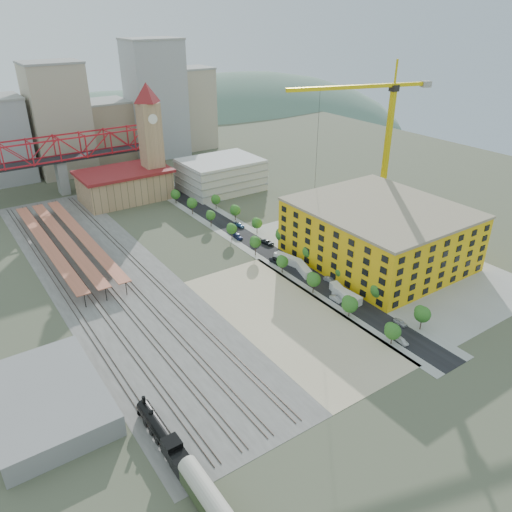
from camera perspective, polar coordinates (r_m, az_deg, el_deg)
ground at (r=159.89m, az=-2.17°, el=-1.54°), size 400.00×400.00×0.00m
ballast_strip at (r=161.15m, az=-16.46°, el=-2.46°), size 36.00×165.00×0.06m
dirt_lot at (r=135.80m, az=3.61°, el=-7.17°), size 28.00×67.00×0.06m
street_asphalt at (r=178.92m, az=-0.43°, el=1.72°), size 12.00×170.00×0.06m
sidewalk_west at (r=176.21m, az=-1.91°, el=1.29°), size 3.00×170.00×0.04m
sidewalk_east at (r=181.78m, az=1.01°, el=2.13°), size 3.00×170.00×0.04m
construction_pad at (r=172.98m, az=14.18°, el=-0.08°), size 50.00×90.00×0.06m
rail_tracks at (r=160.67m, az=-17.07°, el=-2.60°), size 26.56×160.00×0.18m
platform_canopies at (r=182.53m, az=-20.97°, el=1.74°), size 16.00×80.00×4.12m
station_hall at (r=224.05m, az=-14.76°, el=7.89°), size 38.00×24.00×13.10m
clock_tower at (r=220.97m, az=-12.03°, el=13.88°), size 12.00×12.00×52.00m
parking_garage at (r=229.90m, az=-4.03°, el=9.27°), size 34.00×26.00×14.00m
truss_bridge at (r=236.81m, az=-21.73°, el=10.98°), size 94.00×9.60×25.60m
construction_building at (r=166.99m, az=13.84°, el=2.53°), size 44.60×50.60×18.80m
warehouse at (r=115.86m, az=-22.87°, el=-14.97°), size 22.00×32.00×5.00m
street_trees at (r=171.55m, az=1.44°, el=0.54°), size 15.40×124.40×8.00m
skyline at (r=279.42m, az=-17.30°, el=14.66°), size 133.00×46.00×60.00m
distant_hills at (r=427.16m, az=-15.77°, el=4.36°), size 647.00×264.00×227.00m
locomotive at (r=102.21m, az=-10.45°, el=-19.76°), size 3.08×23.74×5.94m
coach at (r=89.84m, az=-4.62°, el=-26.99°), size 3.41×19.78×6.21m
tower_crane at (r=192.58m, az=14.06°, el=14.23°), size 53.65×17.79×59.17m
site_trailer_a at (r=145.40m, az=10.36°, el=-4.51°), size 3.10×9.70×2.62m
site_trailer_b at (r=147.05m, az=9.63°, el=-4.09°), size 4.49×9.45×2.50m
site_trailer_c at (r=157.87m, az=5.43°, el=-1.52°), size 5.09×9.54×2.53m
site_trailer_d at (r=163.46m, az=3.61°, el=-0.39°), size 4.81×9.91×2.62m
car_0 at (r=131.53m, az=16.31°, el=-9.27°), size 1.95×4.15×1.37m
car_1 at (r=144.67m, az=9.12°, el=-4.86°), size 1.54×4.16×1.36m
car_2 at (r=163.34m, az=2.38°, el=-0.59°), size 2.91×5.70×1.54m
car_3 at (r=180.98m, az=-2.11°, el=2.25°), size 2.71×5.39×1.50m
car_4 at (r=138.33m, az=16.17°, el=-7.30°), size 1.80×4.04×1.35m
car_5 at (r=154.03m, az=8.42°, el=-2.72°), size 2.09×4.33×1.37m
car_6 at (r=176.25m, az=1.35°, el=1.55°), size 3.13×5.42×1.42m
car_7 at (r=190.39m, az=-1.94°, el=3.52°), size 2.74×5.09×1.40m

